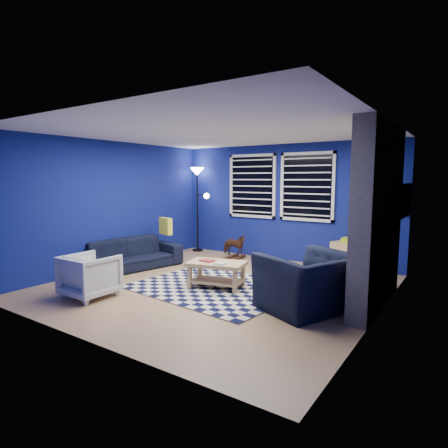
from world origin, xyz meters
name	(u,v)px	position (x,y,z in m)	size (l,w,h in m)	color
floor	(216,286)	(0.00, 0.00, 0.00)	(5.00, 5.00, 0.00)	tan
ceiling	(216,132)	(0.00, 0.00, 2.50)	(5.00, 5.00, 0.00)	white
wall_back	(283,203)	(0.00, 2.50, 1.25)	(5.00, 5.00, 0.00)	navy
wall_left	(113,205)	(-2.50, 0.00, 1.25)	(5.00, 5.00, 0.00)	navy
wall_right	(381,221)	(2.50, 0.00, 1.25)	(5.00, 5.00, 0.00)	navy
fireplace	(377,221)	(2.36, 0.50, 1.20)	(0.65, 2.00, 2.50)	gray
window_left	(252,186)	(-0.75, 2.46, 1.60)	(1.17, 0.06, 1.42)	black
window_right	(307,187)	(0.55, 2.46, 1.60)	(1.17, 0.06, 1.42)	black
tv	(403,201)	(2.45, 2.00, 1.40)	(0.07, 1.00, 0.58)	black
rug	(215,287)	(0.03, -0.07, 0.01)	(2.50, 2.00, 0.02)	black
sofa	(129,254)	(-2.10, 0.02, 0.30)	(0.80, 2.03, 0.59)	black
armchair_big	(309,282)	(1.67, -0.22, 0.39)	(1.04, 1.19, 0.77)	black
armchair_bent	(90,275)	(-1.27, -1.50, 0.33)	(0.70, 0.72, 0.65)	gray
rocking_horse	(234,245)	(-0.89, 1.93, 0.31)	(0.57, 0.26, 0.48)	#422515
coffee_table	(216,269)	(0.05, -0.08, 0.31)	(1.01, 0.73, 0.45)	tan
cabinet	(351,257)	(1.56, 2.25, 0.29)	(0.79, 0.68, 0.65)	tan
floor_lamp	(198,183)	(-2.13, 2.25, 1.66)	(0.55, 0.34, 2.03)	black
throw_pillow	(166,226)	(-1.95, 0.90, 0.77)	(0.37, 0.11, 0.35)	yellow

